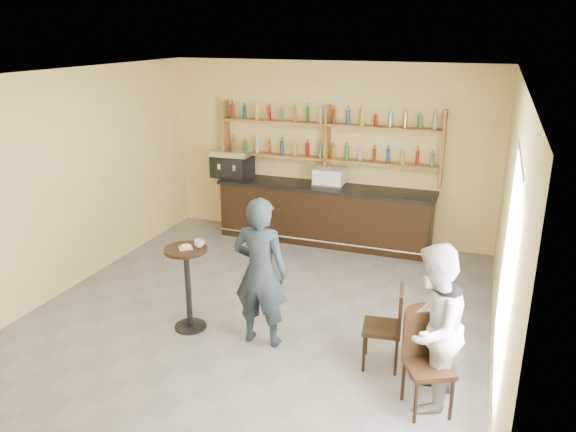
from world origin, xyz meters
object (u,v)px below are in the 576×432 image
(cafe_table, at_px, (430,346))
(pastry_case, at_px, (330,177))
(espresso_machine, at_px, (232,164))
(chair_west, at_px, (382,327))
(man_main, at_px, (260,272))
(chair_south, at_px, (429,367))
(pedestal_table, at_px, (188,289))
(patron_second, at_px, (431,328))
(bar_counter, at_px, (324,214))

(cafe_table, bearing_deg, pastry_case, 121.37)
(espresso_machine, distance_m, chair_west, 5.14)
(man_main, bearing_deg, chair_south, 161.46)
(pedestal_table, relative_size, chair_south, 1.11)
(espresso_machine, xyz_separation_m, pedestal_table, (1.07, -3.61, -0.76))
(chair_south, bearing_deg, cafe_table, 66.97)
(cafe_table, relative_size, patron_second, 0.44)
(cafe_table, distance_m, chair_south, 0.61)
(cafe_table, bearing_deg, bar_counter, 122.32)
(cafe_table, distance_m, patron_second, 0.69)
(bar_counter, relative_size, man_main, 2.08)
(patron_second, bearing_deg, bar_counter, -138.32)
(espresso_machine, bearing_deg, patron_second, -38.70)
(pedestal_table, distance_m, patron_second, 3.14)
(bar_counter, xyz_separation_m, chair_south, (2.36, -4.25, -0.03))
(bar_counter, bearing_deg, chair_west, -63.96)
(pastry_case, relative_size, chair_west, 0.55)
(pastry_case, distance_m, chair_south, 4.87)
(man_main, relative_size, chair_south, 1.87)
(pedestal_table, relative_size, chair_west, 1.13)
(pastry_case, height_order, patron_second, patron_second)
(chair_south, bearing_deg, pedestal_table, 140.57)
(bar_counter, height_order, man_main, man_main)
(espresso_machine, distance_m, pedestal_table, 3.84)
(man_main, xyz_separation_m, chair_south, (2.10, -0.65, -0.44))
(espresso_machine, distance_m, cafe_table, 5.59)
(pastry_case, relative_size, patron_second, 0.31)
(chair_south, distance_m, patron_second, 0.40)
(cafe_table, bearing_deg, espresso_machine, 138.49)
(espresso_machine, relative_size, chair_south, 0.72)
(patron_second, bearing_deg, chair_west, -120.13)
(man_main, height_order, chair_south, man_main)
(espresso_machine, bearing_deg, chair_west, -39.09)
(chair_west, bearing_deg, espresso_machine, -142.85)
(cafe_table, height_order, patron_second, patron_second)
(espresso_machine, bearing_deg, cafe_table, -35.39)
(pedestal_table, relative_size, patron_second, 0.64)
(patron_second, bearing_deg, chair_south, 21.18)
(pastry_case, distance_m, man_main, 3.62)
(patron_second, bearing_deg, espresso_machine, -122.68)
(bar_counter, height_order, pastry_case, pastry_case)
(bar_counter, relative_size, chair_south, 3.88)
(chair_west, xyz_separation_m, chair_south, (0.60, -0.65, 0.01))
(pedestal_table, bearing_deg, pastry_case, 77.13)
(bar_counter, relative_size, chair_west, 3.97)
(pedestal_table, bearing_deg, chair_south, -11.64)
(chair_west, bearing_deg, patron_second, 40.09)
(espresso_machine, bearing_deg, pastry_case, 6.12)
(cafe_table, bearing_deg, chair_south, -85.24)
(pedestal_table, distance_m, man_main, 1.08)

